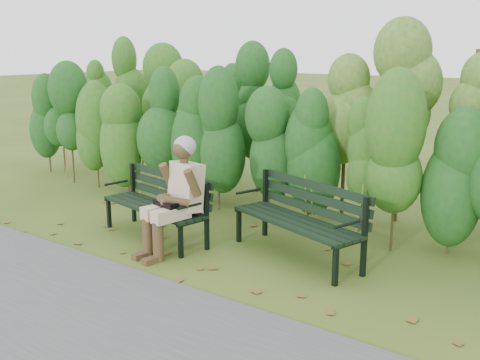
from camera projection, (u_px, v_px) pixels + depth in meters
The scene contains 7 objects.
ground at pixel (221, 251), 6.23m from camera, with size 80.00×80.00×0.00m, color #3B521D.
footpath at pixel (53, 329), 4.50m from camera, with size 60.00×2.50×0.01m, color #474749.
hedge_band at pixel (308, 121), 7.41m from camera, with size 11.04×1.67×2.42m.
leaf_litter at pixel (197, 251), 6.23m from camera, with size 5.73×2.19×0.01m.
bench_left at pixel (160, 200), 6.64m from camera, with size 1.60×0.76×0.77m.
bench_right at pixel (303, 214), 5.99m from camera, with size 1.70×0.99×0.81m.
seated_woman at pixel (176, 190), 6.08m from camera, with size 0.57×0.83×1.28m.
Camera 1 is at (3.65, -4.62, 2.20)m, focal length 42.00 mm.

